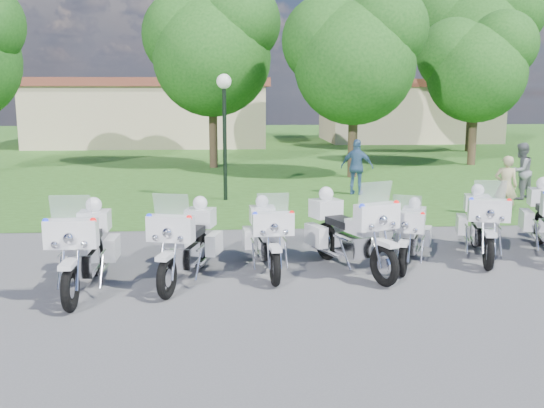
{
  "coord_description": "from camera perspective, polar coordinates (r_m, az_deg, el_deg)",
  "views": [
    {
      "loc": [
        -1.07,
        -11.13,
        3.21
      ],
      "look_at": [
        -0.21,
        1.2,
        0.95
      ],
      "focal_mm": 40.0,
      "sensor_mm": 36.0,
      "label": 1
    }
  ],
  "objects": [
    {
      "name": "ground",
      "position": [
        11.63,
        1.47,
        -5.66
      ],
      "size": [
        100.0,
        100.0,
        0.0
      ],
      "primitive_type": "plane",
      "color": "#535358",
      "rests_on": "ground"
    },
    {
      "name": "grass_lawn",
      "position": [
        38.28,
        -2.35,
        5.57
      ],
      "size": [
        100.0,
        48.0,
        0.01
      ],
      "primitive_type": "cube",
      "color": "#31571B",
      "rests_on": "ground"
    },
    {
      "name": "motorcycle_0",
      "position": [
        10.47,
        -17.18,
        -3.86
      ],
      "size": [
        0.85,
        2.57,
        1.72
      ],
      "rotation": [
        0.0,
        0.0,
        3.15
      ],
      "color": "black",
      "rests_on": "ground"
    },
    {
      "name": "motorcycle_1",
      "position": [
        10.61,
        -7.98,
        -3.48
      ],
      "size": [
        1.2,
        2.41,
        1.65
      ],
      "rotation": [
        0.0,
        0.0,
        2.88
      ],
      "color": "black",
      "rests_on": "ground"
    },
    {
      "name": "motorcycle_2",
      "position": [
        11.1,
        -0.46,
        -2.96
      ],
      "size": [
        0.86,
        2.32,
        1.56
      ],
      "rotation": [
        0.0,
        0.0,
        3.22
      ],
      "color": "black",
      "rests_on": "ground"
    },
    {
      "name": "motorcycle_3",
      "position": [
        11.18,
        7.24,
        -2.52
      ],
      "size": [
        1.48,
        2.47,
        1.75
      ],
      "rotation": [
        0.0,
        0.0,
        3.53
      ],
      "color": "black",
      "rests_on": "ground"
    },
    {
      "name": "motorcycle_4",
      "position": [
        11.82,
        12.84,
        -2.66
      ],
      "size": [
        1.23,
        2.01,
        1.44
      ],
      "rotation": [
        0.0,
        0.0,
        2.74
      ],
      "color": "black",
      "rests_on": "ground"
    },
    {
      "name": "motorcycle_5",
      "position": [
        12.73,
        19.12,
        -1.64
      ],
      "size": [
        1.2,
        2.4,
        1.64
      ],
      "rotation": [
        0.0,
        0.0,
        2.88
      ],
      "color": "black",
      "rests_on": "ground"
    },
    {
      "name": "lamp_post",
      "position": [
        18.27,
        -4.52,
        9.31
      ],
      "size": [
        0.44,
        0.44,
        3.78
      ],
      "color": "black",
      "rests_on": "ground"
    },
    {
      "name": "tree_1",
      "position": [
        26.68,
        -5.79,
        14.6
      ],
      "size": [
        5.89,
        5.03,
        7.86
      ],
      "color": "#38281C",
      "rests_on": "ground"
    },
    {
      "name": "tree_2",
      "position": [
        23.62,
        7.67,
        13.99
      ],
      "size": [
        5.37,
        4.58,
        7.16
      ],
      "color": "#38281C",
      "rests_on": "ground"
    },
    {
      "name": "tree_3",
      "position": [
        28.98,
        18.62,
        12.39
      ],
      "size": [
        5.1,
        4.35,
        6.8
      ],
      "color": "#38281C",
      "rests_on": "ground"
    },
    {
      "name": "tree_4",
      "position": [
        35.84,
        18.44,
        14.98
      ],
      "size": [
        7.26,
        6.2,
        9.68
      ],
      "color": "#38281C",
      "rests_on": "ground"
    },
    {
      "name": "building_west",
      "position": [
        39.46,
        -11.26,
        8.52
      ],
      "size": [
        14.56,
        8.32,
        4.1
      ],
      "color": "#C7AD8F",
      "rests_on": "ground"
    },
    {
      "name": "building_east",
      "position": [
        42.88,
        12.54,
        8.61
      ],
      "size": [
        11.44,
        7.28,
        4.1
      ],
      "color": "#C7AD8F",
      "rests_on": "ground"
    },
    {
      "name": "bystander_a",
      "position": [
        17.09,
        21.14,
        1.57
      ],
      "size": [
        0.68,
        0.56,
        1.61
      ],
      "primitive_type": "imported",
      "rotation": [
        0.0,
        0.0,
        2.8
      ],
      "color": "tan",
      "rests_on": "ground"
    },
    {
      "name": "bystander_b",
      "position": [
        19.99,
        22.34,
        2.86
      ],
      "size": [
        1.06,
        1.0,
        1.73
      ],
      "primitive_type": "imported",
      "rotation": [
        0.0,
        0.0,
        -2.59
      ],
      "color": "slate",
      "rests_on": "ground"
    },
    {
      "name": "bystander_c",
      "position": [
        19.56,
        8.01,
        3.44
      ],
      "size": [
        1.12,
        0.78,
        1.77
      ],
      "primitive_type": "imported",
      "rotation": [
        0.0,
        0.0,
        2.76
      ],
      "color": "#385C88",
      "rests_on": "ground"
    }
  ]
}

